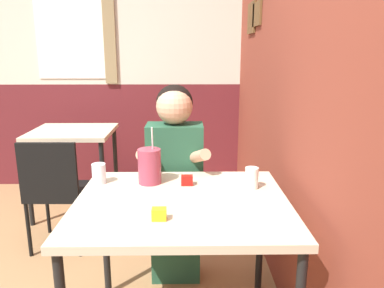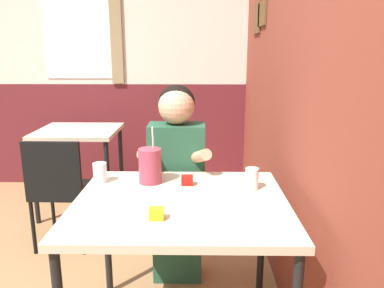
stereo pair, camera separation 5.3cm
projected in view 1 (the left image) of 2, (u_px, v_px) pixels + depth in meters
name	position (u px, v px, depth m)	size (l,w,h in m)	color
brick_wall_right	(271.00, 64.00, 2.62)	(0.08, 4.59, 2.70)	brown
back_wall	(120.00, 59.00, 3.88)	(5.47, 0.09, 2.70)	beige
main_table	(182.00, 214.00, 1.76)	(1.00, 0.84, 0.77)	beige
background_table	(73.00, 142.00, 3.31)	(0.70, 0.64, 0.77)	beige
chair_near_window	(55.00, 187.00, 2.69)	(0.41, 0.41, 0.85)	black
person_seated	(175.00, 179.00, 2.31)	(0.42, 0.41, 1.25)	#235138
cocktail_pitcher	(150.00, 166.00, 1.95)	(0.12, 0.12, 0.30)	#99384C
glass_near_pitcher	(99.00, 174.00, 1.96)	(0.07, 0.07, 0.11)	silver
glass_center	(252.00, 178.00, 1.89)	(0.07, 0.07, 0.11)	silver
condiment_ketchup	(187.00, 180.00, 1.94)	(0.06, 0.04, 0.05)	#B7140F
condiment_mustard	(159.00, 214.00, 1.54)	(0.06, 0.04, 0.05)	yellow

